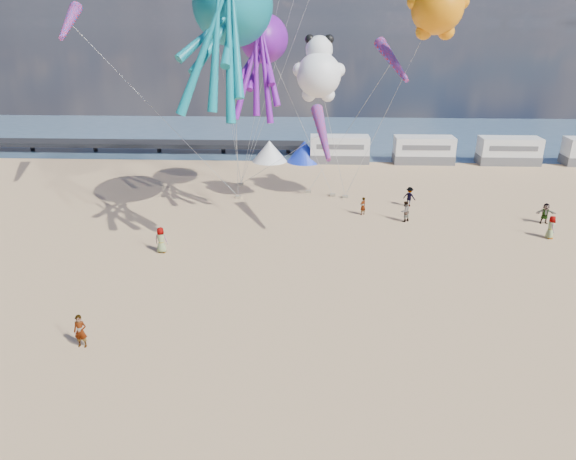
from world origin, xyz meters
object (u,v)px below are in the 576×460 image
(standing_person, at_px, (80,331))
(sandbag_b, at_px, (332,195))
(windsock_left, at_px, (69,22))
(sandbag_d, at_px, (308,192))
(beachgoer_1, at_px, (405,211))
(kite_teddy_orange, at_px, (437,7))
(beachgoer_2, at_px, (409,197))
(motorhome_2, at_px, (509,151))
(motorhome_1, at_px, (424,150))
(beachgoer_6, at_px, (551,227))
(tent_white, at_px, (269,151))
(sandbag_c, at_px, (345,197))
(beachgoer_4, at_px, (545,213))
(sandbag_e, at_px, (241,184))
(motorhome_0, at_px, (339,149))
(windsock_mid, at_px, (393,61))
(kite_octopus_teal, at_px, (233,5))
(kite_octopus_purple, at_px, (264,39))
(beachgoer_0, at_px, (161,240))
(tent_blue, at_px, (304,151))
(kite_panda, at_px, (319,75))
(windsock_right, at_px, (322,133))
(beachgoer_5, at_px, (363,206))

(standing_person, relative_size, sandbag_b, 3.49)
(windsock_left, bearing_deg, sandbag_d, -7.51)
(beachgoer_1, bearing_deg, kite_teddy_orange, -168.77)
(beachgoer_2, xyz_separation_m, sandbag_d, (-8.75, 3.39, -0.75))
(motorhome_2, bearing_deg, motorhome_1, 180.00)
(beachgoer_1, xyz_separation_m, beachgoer_6, (10.16, -3.02, 0.02))
(tent_white, bearing_deg, sandbag_c, -58.79)
(beachgoer_4, relative_size, sandbag_d, 3.36)
(sandbag_e, relative_size, kite_teddy_orange, 0.08)
(motorhome_0, distance_m, beachgoer_4, 24.30)
(motorhome_1, distance_m, tent_white, 17.50)
(sandbag_d, bearing_deg, beachgoer_1, -42.92)
(tent_white, height_order, windsock_mid, windsock_mid)
(beachgoer_1, distance_m, kite_octopus_teal, 20.04)
(motorhome_1, height_order, sandbag_c, motorhome_1)
(motorhome_1, bearing_deg, beachgoer_4, -72.89)
(kite_octopus_purple, bearing_deg, motorhome_0, 59.29)
(motorhome_2, xyz_separation_m, sandbag_c, (-19.09, -13.06, -1.39))
(beachgoer_0, relative_size, beachgoer_1, 1.08)
(tent_blue, bearing_deg, tent_white, 180.00)
(beachgoer_1, xyz_separation_m, kite_panda, (-7.07, 2.61, 10.21))
(kite_octopus_teal, xyz_separation_m, kite_teddy_orange, (14.41, 1.61, -0.13))
(beachgoer_2, bearing_deg, kite_panda, 37.94)
(beachgoer_2, xyz_separation_m, beachgoer_6, (9.14, -6.82, 0.01))
(beachgoer_0, distance_m, sandbag_e, 16.39)
(standing_person, relative_size, windsock_right, 0.31)
(beachgoer_1, relative_size, beachgoer_6, 0.98)
(motorhome_2, xyz_separation_m, beachgoer_0, (-32.54, -25.63, -0.58))
(beachgoer_6, height_order, kite_teddy_orange, kite_teddy_orange)
(kite_octopus_purple, distance_m, kite_teddy_orange, 13.64)
(motorhome_0, xyz_separation_m, beachgoer_0, (-13.54, -25.63, -0.58))
(motorhome_0, bearing_deg, beachgoer_2, -70.63)
(motorhome_0, distance_m, windsock_right, 22.66)
(beachgoer_6, relative_size, windsock_mid, 0.29)
(tent_white, distance_m, beachgoer_5, 19.69)
(motorhome_1, xyz_separation_m, beachgoer_6, (4.95, -21.91, -0.63))
(motorhome_0, bearing_deg, windsock_right, -96.62)
(motorhome_2, height_order, beachgoer_2, motorhome_2)
(beachgoer_5, relative_size, kite_octopus_teal, 0.13)
(sandbag_c, height_order, sandbag_d, same)
(beachgoer_4, height_order, beachgoer_5, beachgoer_4)
(kite_octopus_teal, bearing_deg, kite_teddy_orange, 28.38)
(beachgoer_2, relative_size, beachgoer_5, 1.12)
(tent_white, distance_m, sandbag_c, 15.31)
(motorhome_0, bearing_deg, beachgoer_0, -117.85)
(windsock_right, bearing_deg, kite_octopus_purple, 110.18)
(beachgoer_0, relative_size, sandbag_b, 3.68)
(kite_octopus_purple, bearing_deg, motorhome_2, 24.74)
(tent_white, relative_size, standing_person, 2.29)
(windsock_left, distance_m, windsock_mid, 26.73)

